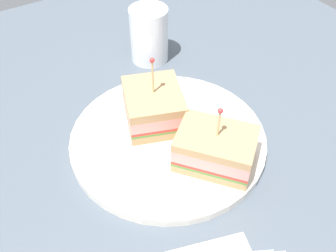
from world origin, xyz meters
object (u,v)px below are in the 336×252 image
at_px(plate, 168,139).
at_px(sandwich_half_front, 216,149).
at_px(drink_glass, 149,37).
at_px(sandwich_half_back, 155,106).

xyz_separation_m(plate, sandwich_half_front, (-0.08, -0.03, 0.03)).
xyz_separation_m(plate, drink_glass, (0.20, -0.09, 0.04)).
xyz_separation_m(plate, sandwich_half_back, (0.04, -0.00, 0.03)).
relative_size(sandwich_half_front, sandwich_half_back, 1.07).
bearing_deg(sandwich_half_front, drink_glass, -12.33).
xyz_separation_m(sandwich_half_front, drink_glass, (0.28, -0.06, 0.01)).
bearing_deg(sandwich_half_back, plate, 176.96).
bearing_deg(drink_glass, sandwich_half_front, 167.67).
height_order(sandwich_half_front, drink_glass, sandwich_half_front).
bearing_deg(plate, sandwich_half_front, -160.27).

